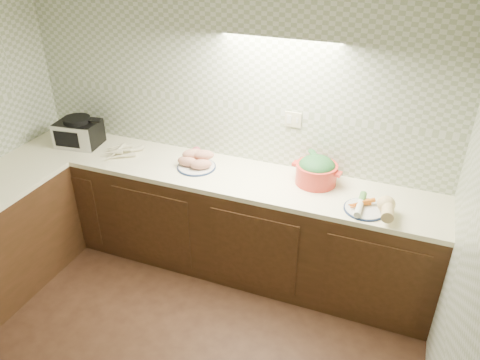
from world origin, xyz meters
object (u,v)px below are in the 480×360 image
(sweet_potato_plate, at_px, (197,161))
(veg_plate, at_px, (375,206))
(parsnip_pile, at_px, (118,151))
(onion_bowl, at_px, (198,155))
(dutch_oven, at_px, (317,171))
(toaster_oven, at_px, (79,132))

(sweet_potato_plate, xyz_separation_m, veg_plate, (1.44, -0.14, -0.01))
(parsnip_pile, bearing_deg, onion_bowl, 11.87)
(sweet_potato_plate, relative_size, veg_plate, 0.90)
(parsnip_pile, xyz_separation_m, onion_bowl, (0.69, 0.15, 0.02))
(dutch_oven, xyz_separation_m, veg_plate, (0.48, -0.24, -0.06))
(dutch_oven, relative_size, veg_plate, 1.11)
(toaster_oven, bearing_deg, parsnip_pile, -12.50)
(sweet_potato_plate, distance_m, dutch_oven, 0.97)
(parsnip_pile, relative_size, veg_plate, 0.98)
(parsnip_pile, height_order, sweet_potato_plate, sweet_potato_plate)
(parsnip_pile, distance_m, veg_plate, 2.18)
(sweet_potato_plate, distance_m, veg_plate, 1.45)
(sweet_potato_plate, bearing_deg, dutch_oven, 6.16)
(sweet_potato_plate, bearing_deg, parsnip_pile, -177.19)
(sweet_potato_plate, xyz_separation_m, dutch_oven, (0.96, 0.10, 0.05))
(onion_bowl, distance_m, veg_plate, 1.50)
(onion_bowl, bearing_deg, parsnip_pile, -168.13)
(dutch_oven, bearing_deg, toaster_oven, -169.06)
(onion_bowl, bearing_deg, toaster_oven, -174.47)
(toaster_oven, xyz_separation_m, onion_bowl, (1.12, 0.11, -0.07))
(toaster_oven, relative_size, sweet_potato_plate, 1.25)
(parsnip_pile, relative_size, onion_bowl, 2.17)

